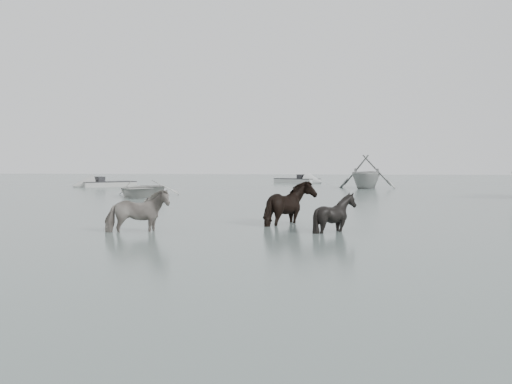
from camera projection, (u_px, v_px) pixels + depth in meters
ground at (292, 233)px, 14.53m from camera, size 140.00×140.00×0.00m
pony_pinto at (137, 206)px, 14.65m from camera, size 1.78×1.29×1.37m
pony_dark at (291, 196)px, 16.46m from camera, size 1.51×1.72×1.63m
pony_black at (335, 206)px, 14.74m from camera, size 1.24×1.11×1.32m
rowboat_lead at (142, 187)px, 30.02m from camera, size 3.68×4.94×0.98m
rowboat_trail at (367, 171)px, 39.20m from camera, size 4.95×5.42×2.45m
skiff_outer at (108, 181)px, 42.07m from camera, size 5.11×4.64×0.75m
skiff_mid at (297, 178)px, 49.77m from camera, size 5.42×4.57×0.75m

